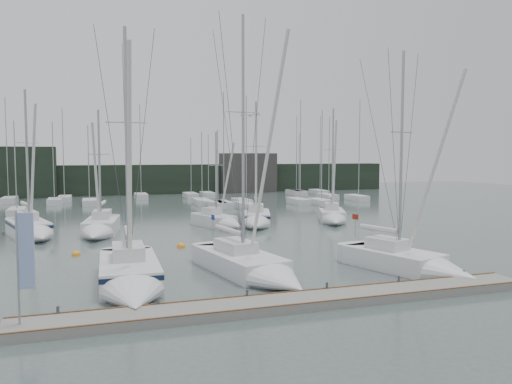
% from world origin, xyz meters
% --- Properties ---
extents(ground, '(160.00, 160.00, 0.00)m').
position_xyz_m(ground, '(0.00, 0.00, 0.00)').
color(ground, '#475653').
rests_on(ground, ground).
extents(dock, '(24.00, 2.00, 0.40)m').
position_xyz_m(dock, '(0.00, -5.00, 0.20)').
color(dock, slate).
rests_on(dock, ground).
extents(far_treeline, '(90.00, 4.00, 5.00)m').
position_xyz_m(far_treeline, '(0.00, 62.00, 2.50)').
color(far_treeline, black).
rests_on(far_treeline, ground).
extents(far_building_left, '(12.00, 3.00, 8.00)m').
position_xyz_m(far_building_left, '(-20.00, 60.00, 4.00)').
color(far_building_left, black).
rests_on(far_building_left, ground).
extents(far_building_right, '(10.00, 3.00, 7.00)m').
position_xyz_m(far_building_right, '(18.00, 60.00, 3.50)').
color(far_building_right, '#3A3735').
rests_on(far_building_right, ground).
extents(mast_forest, '(58.05, 23.27, 14.78)m').
position_xyz_m(mast_forest, '(3.27, 43.90, 0.48)').
color(mast_forest, silver).
rests_on(mast_forest, ground).
extents(sailboat_near_left, '(3.23, 10.27, 14.27)m').
position_xyz_m(sailboat_near_left, '(-6.87, -0.21, 0.61)').
color(sailboat_near_left, silver).
rests_on(sailboat_near_left, ground).
extents(sailboat_near_center, '(4.82, 10.52, 15.61)m').
position_xyz_m(sailboat_near_center, '(-0.07, 0.16, 0.52)').
color(sailboat_near_center, silver).
rests_on(sailboat_near_center, ground).
extents(sailboat_near_right, '(5.24, 8.64, 13.72)m').
position_xyz_m(sailboat_near_right, '(9.01, -1.52, 0.53)').
color(sailboat_near_right, silver).
rests_on(sailboat_near_right, ground).
extents(sailboat_mid_a, '(4.91, 8.34, 12.92)m').
position_xyz_m(sailboat_mid_a, '(-13.30, 18.47, 0.65)').
color(sailboat_mid_a, silver).
rests_on(sailboat_mid_a, ground).
extents(sailboat_mid_b, '(3.71, 8.43, 11.36)m').
position_xyz_m(sailboat_mid_b, '(-8.12, 17.94, 0.58)').
color(sailboat_mid_b, silver).
rests_on(sailboat_mid_b, ground).
extents(sailboat_mid_c, '(4.31, 6.76, 9.60)m').
position_xyz_m(sailboat_mid_c, '(2.76, 19.36, 0.52)').
color(sailboat_mid_c, silver).
rests_on(sailboat_mid_c, ground).
extents(sailboat_mid_d, '(4.86, 8.08, 12.67)m').
position_xyz_m(sailboat_mid_d, '(6.07, 19.21, 0.62)').
color(sailboat_mid_d, silver).
rests_on(sailboat_mid_d, ground).
extents(sailboat_mid_e, '(4.94, 7.60, 12.14)m').
position_xyz_m(sailboat_mid_e, '(14.09, 19.07, 0.56)').
color(sailboat_mid_e, silver).
rests_on(sailboat_mid_e, ground).
extents(buoy_a, '(0.63, 0.63, 0.63)m').
position_xyz_m(buoy_a, '(-2.45, 11.01, 0.00)').
color(buoy_a, orange).
rests_on(buoy_a, ground).
extents(buoy_c, '(0.59, 0.59, 0.59)m').
position_xyz_m(buoy_c, '(-9.73, 10.28, 0.00)').
color(buoy_c, orange).
rests_on(buoy_c, ground).
extents(dock_banner, '(0.65, 0.17, 4.33)m').
position_xyz_m(dock_banner, '(-11.09, -4.99, 2.96)').
color(dock_banner, '#919498').
rests_on(dock_banner, dock).
extents(seagull, '(1.04, 0.57, 0.21)m').
position_xyz_m(seagull, '(0.16, 2.28, 9.07)').
color(seagull, white).
rests_on(seagull, ground).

